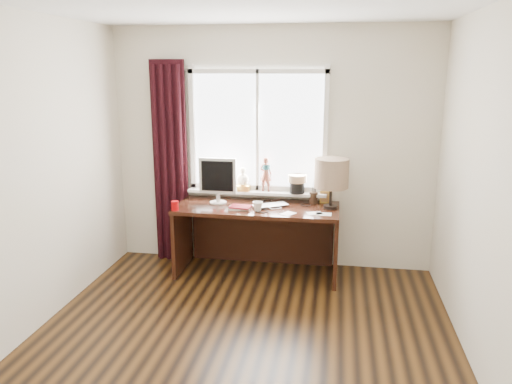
% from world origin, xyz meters
% --- Properties ---
extents(floor, '(3.50, 4.00, 0.00)m').
position_xyz_m(floor, '(0.00, 0.00, 0.00)').
color(floor, '#4A2C10').
rests_on(floor, ground).
extents(wall_back, '(3.50, 0.00, 2.60)m').
position_xyz_m(wall_back, '(0.00, 2.00, 1.30)').
color(wall_back, beige).
rests_on(wall_back, ground).
extents(wall_front, '(3.50, 0.00, 2.60)m').
position_xyz_m(wall_front, '(0.00, -2.00, 1.30)').
color(wall_front, beige).
rests_on(wall_front, ground).
extents(wall_left, '(0.00, 4.00, 2.60)m').
position_xyz_m(wall_left, '(-1.75, 0.00, 1.30)').
color(wall_left, beige).
rests_on(wall_left, ground).
extents(wall_right, '(0.00, 4.00, 2.60)m').
position_xyz_m(wall_right, '(1.75, 0.00, 1.30)').
color(wall_right, beige).
rests_on(wall_right, ground).
extents(laptop, '(0.44, 0.39, 0.03)m').
position_xyz_m(laptop, '(0.04, 1.63, 0.76)').
color(laptop, silver).
rests_on(laptop, desk).
extents(mug, '(0.14, 0.14, 0.10)m').
position_xyz_m(mug, '(-0.07, 1.46, 0.80)').
color(mug, white).
rests_on(mug, desk).
extents(red_cup, '(0.07, 0.07, 0.10)m').
position_xyz_m(red_cup, '(-0.90, 1.35, 0.80)').
color(red_cup, '#A20306').
rests_on(red_cup, desk).
extents(window, '(1.52, 0.22, 1.40)m').
position_xyz_m(window, '(-0.14, 1.95, 1.31)').
color(window, white).
rests_on(window, ground).
extents(curtain, '(0.38, 0.09, 2.25)m').
position_xyz_m(curtain, '(-1.13, 1.91, 1.12)').
color(curtain, black).
rests_on(curtain, floor).
extents(desk, '(1.70, 0.70, 0.75)m').
position_xyz_m(desk, '(-0.10, 1.73, 0.51)').
color(desk, '#35170F').
rests_on(desk, floor).
extents(monitor, '(0.40, 0.18, 0.49)m').
position_xyz_m(monitor, '(-0.53, 1.69, 1.03)').
color(monitor, beige).
rests_on(monitor, desk).
extents(notebook_stack, '(0.24, 0.18, 0.03)m').
position_xyz_m(notebook_stack, '(-0.26, 1.51, 0.77)').
color(notebook_stack, beige).
rests_on(notebook_stack, desk).
extents(brush_holder, '(0.09, 0.09, 0.25)m').
position_xyz_m(brush_holder, '(0.47, 1.85, 0.81)').
color(brush_holder, black).
rests_on(brush_holder, desk).
extents(icon_frame, '(0.10, 0.02, 0.13)m').
position_xyz_m(icon_frame, '(0.59, 1.88, 0.81)').
color(icon_frame, gold).
rests_on(icon_frame, desk).
extents(table_lamp, '(0.35, 0.35, 0.52)m').
position_xyz_m(table_lamp, '(0.66, 1.69, 1.11)').
color(table_lamp, black).
rests_on(table_lamp, desk).
extents(loose_papers, '(0.51, 0.23, 0.00)m').
position_xyz_m(loose_papers, '(0.45, 1.44, 0.75)').
color(loose_papers, white).
rests_on(loose_papers, desk).
extents(desk_cables, '(0.57, 0.55, 0.01)m').
position_xyz_m(desk_cables, '(0.11, 1.64, 0.75)').
color(desk_cables, black).
rests_on(desk_cables, desk).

